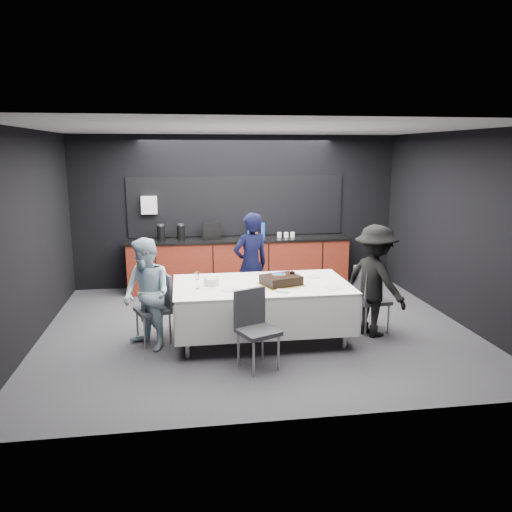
{
  "coord_description": "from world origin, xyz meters",
  "views": [
    {
      "loc": [
        -1.02,
        -6.73,
        2.51
      ],
      "look_at": [
        0.0,
        0.1,
        1.05
      ],
      "focal_mm": 35.0,
      "sensor_mm": 36.0,
      "label": 1
    }
  ],
  "objects_px": {
    "person_center": "(251,265)",
    "chair_right": "(367,295)",
    "person_left": "(147,294)",
    "chair_near": "(255,323)",
    "cake_assembly": "(281,280)",
    "person_right": "(375,281)",
    "plate_stack": "(212,282)",
    "party_table": "(262,294)",
    "champagne_flute": "(197,277)",
    "chair_left": "(158,303)"
  },
  "relations": [
    {
      "from": "person_center",
      "to": "chair_right",
      "type": "bearing_deg",
      "value": 127.64
    },
    {
      "from": "person_center",
      "to": "person_left",
      "type": "height_order",
      "value": "person_center"
    },
    {
      "from": "chair_near",
      "to": "cake_assembly",
      "type": "bearing_deg",
      "value": 57.9
    },
    {
      "from": "cake_assembly",
      "to": "chair_near",
      "type": "height_order",
      "value": "cake_assembly"
    },
    {
      "from": "chair_right",
      "to": "person_right",
      "type": "height_order",
      "value": "person_right"
    },
    {
      "from": "plate_stack",
      "to": "person_right",
      "type": "relative_size",
      "value": 0.13
    },
    {
      "from": "chair_right",
      "to": "chair_near",
      "type": "distance_m",
      "value": 1.95
    },
    {
      "from": "party_table",
      "to": "chair_near",
      "type": "xyz_separation_m",
      "value": [
        -0.22,
        -0.84,
        -0.11
      ]
    },
    {
      "from": "chair_right",
      "to": "person_center",
      "type": "height_order",
      "value": "person_center"
    },
    {
      "from": "person_center",
      "to": "person_left",
      "type": "relative_size",
      "value": 1.11
    },
    {
      "from": "champagne_flute",
      "to": "cake_assembly",
      "type": "bearing_deg",
      "value": 2.26
    },
    {
      "from": "person_center",
      "to": "person_right",
      "type": "relative_size",
      "value": 1.04
    },
    {
      "from": "champagne_flute",
      "to": "chair_left",
      "type": "height_order",
      "value": "champagne_flute"
    },
    {
      "from": "plate_stack",
      "to": "champagne_flute",
      "type": "height_order",
      "value": "champagne_flute"
    },
    {
      "from": "chair_right",
      "to": "chair_near",
      "type": "height_order",
      "value": "same"
    },
    {
      "from": "cake_assembly",
      "to": "chair_right",
      "type": "relative_size",
      "value": 0.66
    },
    {
      "from": "party_table",
      "to": "chair_right",
      "type": "height_order",
      "value": "chair_right"
    },
    {
      "from": "cake_assembly",
      "to": "chair_right",
      "type": "distance_m",
      "value": 1.31
    },
    {
      "from": "champagne_flute",
      "to": "chair_right",
      "type": "bearing_deg",
      "value": 5.13
    },
    {
      "from": "person_left",
      "to": "person_right",
      "type": "bearing_deg",
      "value": 51.8
    },
    {
      "from": "plate_stack",
      "to": "chair_right",
      "type": "xyz_separation_m",
      "value": [
        2.17,
        0.06,
        -0.3
      ]
    },
    {
      "from": "champagne_flute",
      "to": "party_table",
      "type": "bearing_deg",
      "value": 9.46
    },
    {
      "from": "champagne_flute",
      "to": "chair_near",
      "type": "relative_size",
      "value": 0.24
    },
    {
      "from": "plate_stack",
      "to": "chair_near",
      "type": "xyz_separation_m",
      "value": [
        0.45,
        -0.85,
        -0.3
      ]
    },
    {
      "from": "party_table",
      "to": "chair_near",
      "type": "distance_m",
      "value": 0.87
    },
    {
      "from": "chair_right",
      "to": "person_right",
      "type": "bearing_deg",
      "value": -70.75
    },
    {
      "from": "champagne_flute",
      "to": "chair_left",
      "type": "bearing_deg",
      "value": 152.78
    },
    {
      "from": "champagne_flute",
      "to": "chair_near",
      "type": "distance_m",
      "value": 1.02
    },
    {
      "from": "cake_assembly",
      "to": "person_right",
      "type": "xyz_separation_m",
      "value": [
        1.31,
        0.04,
        -0.07
      ]
    },
    {
      "from": "party_table",
      "to": "chair_left",
      "type": "xyz_separation_m",
      "value": [
        -1.36,
        0.12,
        -0.11
      ]
    },
    {
      "from": "person_left",
      "to": "chair_right",
      "type": "bearing_deg",
      "value": 54.34
    },
    {
      "from": "person_left",
      "to": "person_right",
      "type": "relative_size",
      "value": 0.94
    },
    {
      "from": "person_center",
      "to": "person_right",
      "type": "distance_m",
      "value": 1.89
    },
    {
      "from": "chair_near",
      "to": "person_left",
      "type": "distance_m",
      "value": 1.49
    },
    {
      "from": "chair_right",
      "to": "person_right",
      "type": "xyz_separation_m",
      "value": [
        0.05,
        -0.13,
        0.24
      ]
    },
    {
      "from": "cake_assembly",
      "to": "chair_near",
      "type": "xyz_separation_m",
      "value": [
        -0.46,
        -0.74,
        -0.31
      ]
    },
    {
      "from": "chair_left",
      "to": "person_center",
      "type": "bearing_deg",
      "value": 32.78
    },
    {
      "from": "cake_assembly",
      "to": "person_right",
      "type": "distance_m",
      "value": 1.31
    },
    {
      "from": "cake_assembly",
      "to": "chair_right",
      "type": "xyz_separation_m",
      "value": [
        1.27,
        0.17,
        -0.31
      ]
    },
    {
      "from": "chair_near",
      "to": "person_right",
      "type": "distance_m",
      "value": 1.95
    },
    {
      "from": "cake_assembly",
      "to": "chair_left",
      "type": "height_order",
      "value": "cake_assembly"
    },
    {
      "from": "champagne_flute",
      "to": "person_center",
      "type": "relative_size",
      "value": 0.14
    },
    {
      "from": "plate_stack",
      "to": "person_left",
      "type": "relative_size",
      "value": 0.14
    },
    {
      "from": "party_table",
      "to": "plate_stack",
      "type": "height_order",
      "value": "plate_stack"
    },
    {
      "from": "person_left",
      "to": "person_right",
      "type": "xyz_separation_m",
      "value": [
        3.05,
        0.03,
        0.05
      ]
    },
    {
      "from": "champagne_flute",
      "to": "person_right",
      "type": "height_order",
      "value": "person_right"
    },
    {
      "from": "chair_right",
      "to": "person_center",
      "type": "xyz_separation_m",
      "value": [
        -1.52,
        0.93,
        0.27
      ]
    },
    {
      "from": "cake_assembly",
      "to": "person_center",
      "type": "bearing_deg",
      "value": 102.88
    },
    {
      "from": "cake_assembly",
      "to": "champagne_flute",
      "type": "xyz_separation_m",
      "value": [
        -1.1,
        -0.04,
        0.1
      ]
    },
    {
      "from": "champagne_flute",
      "to": "person_center",
      "type": "xyz_separation_m",
      "value": [
        0.85,
        1.14,
        -0.13
      ]
    }
  ]
}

